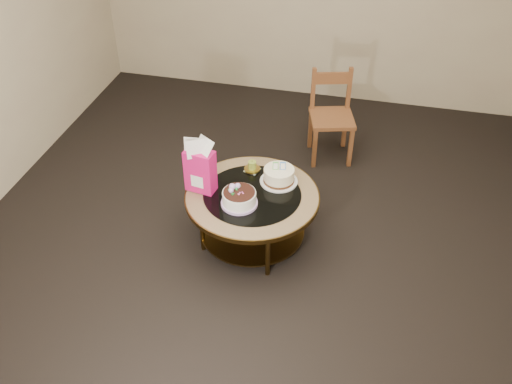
% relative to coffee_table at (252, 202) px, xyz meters
% --- Properties ---
extents(ground, '(5.00, 5.00, 0.00)m').
position_rel_coffee_table_xyz_m(ground, '(-0.00, 0.00, -0.38)').
color(ground, black).
rests_on(ground, ground).
extents(room_walls, '(4.52, 5.02, 2.61)m').
position_rel_coffee_table_xyz_m(room_walls, '(-0.00, 0.00, 1.16)').
color(room_walls, tan).
rests_on(room_walls, ground).
extents(coffee_table, '(1.02, 1.02, 0.46)m').
position_rel_coffee_table_xyz_m(coffee_table, '(0.00, 0.00, 0.00)').
color(coffee_table, brown).
rests_on(coffee_table, ground).
extents(decorated_cake, '(0.27, 0.27, 0.16)m').
position_rel_coffee_table_xyz_m(decorated_cake, '(-0.06, -0.14, 0.13)').
color(decorated_cake, '#C19BDB').
rests_on(decorated_cake, coffee_table).
extents(cream_cake, '(0.29, 0.29, 0.19)m').
position_rel_coffee_table_xyz_m(cream_cake, '(0.16, 0.20, 0.14)').
color(cream_cake, white).
rests_on(cream_cake, coffee_table).
extents(gift_bag, '(0.24, 0.19, 0.44)m').
position_rel_coffee_table_xyz_m(gift_bag, '(-0.39, -0.03, 0.30)').
color(gift_bag, '#EC1676').
rests_on(gift_bag, coffee_table).
extents(pillar_candle, '(0.13, 0.13, 0.10)m').
position_rel_coffee_table_xyz_m(pillar_candle, '(-0.07, 0.29, 0.11)').
color(pillar_candle, '#DDC85B').
rests_on(pillar_candle, coffee_table).
extents(dining_chair, '(0.48, 0.48, 0.84)m').
position_rel_coffee_table_xyz_m(dining_chair, '(0.42, 1.34, 0.05)').
color(dining_chair, brown).
rests_on(dining_chair, ground).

